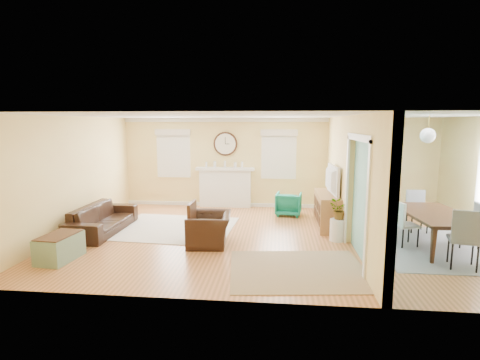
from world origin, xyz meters
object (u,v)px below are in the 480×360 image
Objects in this scene: sofa at (103,218)px; credenza at (328,210)px; dining_table at (436,230)px; green_chair at (289,204)px; eames_chair at (209,229)px.

sofa is 1.35× the size of credenza.
credenza is 0.78× the size of dining_table.
credenza is 2.35m from dining_table.
green_chair is at bearing 45.75° from dining_table.
green_chair is (1.67, 2.63, -0.01)m from eames_chair.
green_chair is 1.37m from credenza.
credenza reaches higher than dining_table.
eames_chair is 4.52m from dining_table.
eames_chair is 0.63× the size of credenza.
sofa is 1.06× the size of dining_table.
eames_chair is 1.47× the size of green_chair.
sofa is 7.08m from dining_table.
green_chair is 3.69m from dining_table.
credenza is at bearing 51.11° from dining_table.
dining_table is (1.94, -1.32, -0.05)m from credenza.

